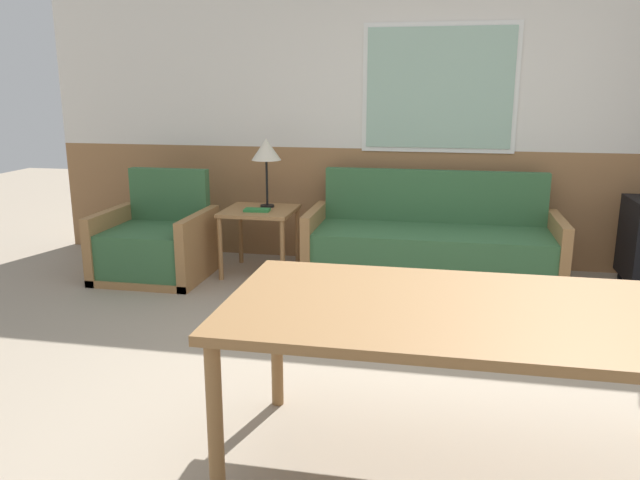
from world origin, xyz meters
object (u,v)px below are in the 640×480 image
object	(u,v)px
table_lamp	(266,151)
dining_table	(464,322)
side_table	(260,219)
couch	(431,249)
armchair	(156,246)

from	to	relation	value
table_lamp	dining_table	size ratio (longest dim) A/B	0.31
side_table	dining_table	world-z (taller)	dining_table
couch	dining_table	bearing A→B (deg)	-86.24
couch	side_table	xyz separation A→B (m)	(-1.46, -0.05, 0.21)
armchair	side_table	size ratio (longest dim) A/B	1.48
armchair	dining_table	bearing A→B (deg)	-51.25
armchair	dining_table	distance (m)	3.46
dining_table	armchair	bearing A→B (deg)	136.15
table_lamp	side_table	bearing A→B (deg)	-110.92
armchair	table_lamp	world-z (taller)	table_lamp
side_table	dining_table	size ratio (longest dim) A/B	0.31
armchair	dining_table	xyz separation A→B (m)	(2.48, -2.38, 0.42)
couch	dining_table	world-z (taller)	couch
side_table	dining_table	bearing A→B (deg)	-58.33
couch	side_table	world-z (taller)	couch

